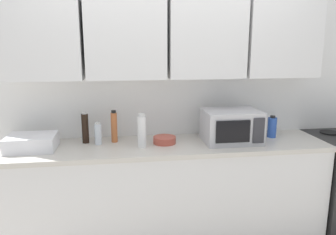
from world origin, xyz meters
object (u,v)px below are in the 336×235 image
at_px(dish_rack, 32,142).
at_px(bowl_ceramic_small, 165,140).
at_px(microwave, 231,126).
at_px(bottle_blue_cleaner, 272,127).
at_px(bottle_soy_dark, 85,128).
at_px(bottle_clear_tall, 98,134).
at_px(bottle_white_jar, 142,131).
at_px(bottle_spice_jar, 114,127).

xyz_separation_m(dish_rack, bowl_ceramic_small, (1.09, 0.02, -0.03)).
relative_size(dish_rack, bowl_ceramic_small, 1.95).
xyz_separation_m(microwave, bottle_blue_cleaner, (0.42, 0.09, -0.05)).
xyz_separation_m(dish_rack, bottle_blue_cleaner, (2.09, 0.07, 0.03)).
xyz_separation_m(dish_rack, bottle_soy_dark, (0.41, 0.13, 0.07)).
height_order(microwave, dish_rack, microwave).
bearing_deg(bowl_ceramic_small, dish_rack, -178.90).
xyz_separation_m(bottle_clear_tall, bottle_soy_dark, (-0.11, 0.06, 0.04)).
height_order(dish_rack, bottle_blue_cleaner, bottle_blue_cleaner).
bearing_deg(dish_rack, bottle_soy_dark, 17.96).
xyz_separation_m(bottle_white_jar, bottle_spice_jar, (-0.23, 0.18, -0.00)).
xyz_separation_m(bottle_spice_jar, bowl_ceramic_small, (0.43, -0.10, -0.11)).
height_order(bottle_white_jar, bottle_spice_jar, bottle_white_jar).
bearing_deg(bottle_clear_tall, bowl_ceramic_small, -5.01).
height_order(bottle_blue_cleaner, bottle_white_jar, bottle_white_jar).
xyz_separation_m(bottle_clear_tall, bottle_white_jar, (0.36, -0.13, 0.04)).
relative_size(bottle_clear_tall, bowl_ceramic_small, 1.00).
xyz_separation_m(dish_rack, bottle_white_jar, (0.89, -0.06, 0.08)).
distance_m(bottle_blue_cleaner, bottle_white_jar, 1.21).
bearing_deg(bottle_spice_jar, bottle_soy_dark, 177.93).
height_order(bottle_blue_cleaner, bottle_spice_jar, bottle_spice_jar).
relative_size(microwave, bottle_soy_dark, 1.78).
distance_m(microwave, bottle_soy_dark, 1.26).
height_order(microwave, bottle_spice_jar, bottle_spice_jar).
height_order(bottle_soy_dark, bowl_ceramic_small, bottle_soy_dark).
height_order(bottle_clear_tall, bottle_white_jar, bottle_white_jar).
relative_size(bottle_soy_dark, bowl_ceramic_small, 1.39).
bearing_deg(bottle_soy_dark, bottle_white_jar, -22.14).
distance_m(bottle_blue_cleaner, bowl_ceramic_small, 1.01).
bearing_deg(dish_rack, bottle_blue_cleaner, 1.96).
distance_m(microwave, dish_rack, 1.67).
height_order(dish_rack, bottle_soy_dark, bottle_soy_dark).
distance_m(bottle_spice_jar, bowl_ceramic_small, 0.45).
xyz_separation_m(bottle_blue_cleaner, bottle_soy_dark, (-1.68, 0.06, 0.04)).
bearing_deg(bottle_soy_dark, dish_rack, -162.04).
xyz_separation_m(bottle_white_jar, bowl_ceramic_small, (0.20, 0.08, -0.11)).
bearing_deg(microwave, bottle_white_jar, -176.80).
xyz_separation_m(dish_rack, bottle_spice_jar, (0.66, 0.12, 0.08)).
distance_m(dish_rack, bottle_spice_jar, 0.67).
distance_m(bottle_white_jar, bottle_soy_dark, 0.51).
distance_m(bottle_blue_cleaner, bottle_spice_jar, 1.43).
relative_size(microwave, bottle_white_jar, 1.70).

